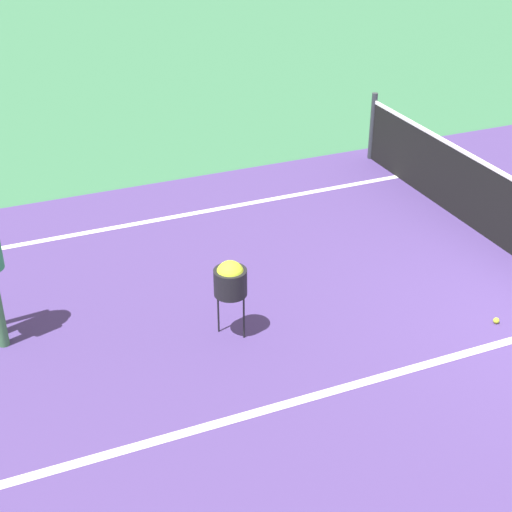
# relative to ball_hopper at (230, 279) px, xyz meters

# --- Properties ---
(line_center_service) EXTENTS (0.10, 6.40, 0.01)m
(line_center_service) POSITION_rel_ball_hopper_xyz_m (1.23, 0.63, -0.67)
(line_center_service) COLOR white
(line_center_service) RESTS_ON ground_plane
(ball_hopper) EXTENTS (0.34, 0.34, 0.87)m
(ball_hopper) POSITION_rel_ball_hopper_xyz_m (0.00, 0.00, 0.00)
(ball_hopper) COLOR black
(ball_hopper) RESTS_ON ground_plane
(tennis_ball_near_net) EXTENTS (0.07, 0.07, 0.07)m
(tennis_ball_near_net) POSITION_rel_ball_hopper_xyz_m (0.91, 2.69, -0.64)
(tennis_ball_near_net) COLOR #CCE033
(tennis_ball_near_net) RESTS_ON ground_plane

